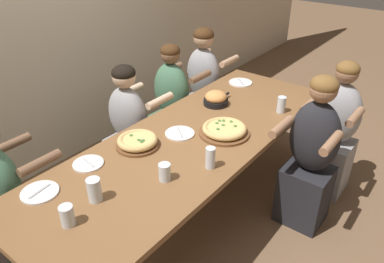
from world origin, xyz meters
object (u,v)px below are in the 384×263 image
(empty_plate_a, at_px, (180,133))
(empty_plate_b, at_px, (40,192))
(drinking_glass_b, at_px, (281,105))
(diner_near_midright, at_px, (310,161))
(empty_plate_c, at_px, (241,83))
(diner_far_right, at_px, (203,91))
(diner_far_center, at_px, (130,135))
(pizza_board_second, at_px, (224,130))
(diner_far_left, at_px, (5,204))
(drinking_glass_d, at_px, (67,216))
(drinking_glass_c, at_px, (210,158))
(drinking_glass_a, at_px, (94,191))
(diner_near_right, at_px, (333,136))
(drinking_glass_e, at_px, (165,173))
(skillet_bowl, at_px, (216,99))
(pizza_board_main, at_px, (137,142))
(empty_plate_d, at_px, (88,164))
(diner_far_midright, at_px, (172,111))

(empty_plate_a, xyz_separation_m, empty_plate_b, (-0.99, 0.21, -0.00))
(empty_plate_a, bearing_deg, drinking_glass_b, -28.63)
(empty_plate_a, bearing_deg, diner_near_midright, -55.16)
(empty_plate_b, bearing_deg, empty_plate_c, -1.77)
(diner_far_right, xyz_separation_m, diner_far_center, (-1.04, 0.00, -0.04))
(pizza_board_second, relative_size, empty_plate_b, 1.72)
(pizza_board_second, height_order, diner_far_left, diner_far_left)
(pizza_board_second, bearing_deg, drinking_glass_d, 174.27)
(empty_plate_b, bearing_deg, diner_near_midright, -32.86)
(drinking_glass_c, distance_m, diner_far_right, 1.65)
(drinking_glass_a, relative_size, diner_near_right, 0.12)
(pizza_board_second, height_order, diner_near_right, diner_near_right)
(empty_plate_a, xyz_separation_m, diner_far_left, (-1.05, 0.58, -0.24))
(empty_plate_b, xyz_separation_m, drinking_glass_e, (0.52, -0.48, 0.04))
(empty_plate_b, relative_size, diner_near_right, 0.18)
(drinking_glass_c, height_order, diner_far_center, diner_far_center)
(skillet_bowl, height_order, drinking_glass_a, drinking_glass_a)
(pizza_board_second, xyz_separation_m, drinking_glass_c, (-0.40, -0.16, 0.04))
(pizza_board_main, distance_m, diner_far_right, 1.48)
(drinking_glass_b, bearing_deg, pizza_board_second, 163.59)
(empty_plate_c, relative_size, drinking_glass_c, 1.52)
(pizza_board_second, distance_m, empty_plate_d, 0.96)
(pizza_board_main, bearing_deg, pizza_board_second, -37.22)
(pizza_board_second, height_order, empty_plate_d, pizza_board_second)
(empty_plate_c, relative_size, empty_plate_d, 1.12)
(drinking_glass_a, relative_size, diner_far_midright, 0.12)
(diner_far_center, bearing_deg, empty_plate_a, -4.60)
(empty_plate_b, bearing_deg, empty_plate_d, 1.42)
(skillet_bowl, bearing_deg, empty_plate_d, 173.08)
(drinking_glass_d, distance_m, diner_far_right, 2.26)
(drinking_glass_e, bearing_deg, diner_far_midright, 38.58)
(diner_near_midright, bearing_deg, drinking_glass_d, 67.49)
(pizza_board_main, height_order, drinking_glass_b, drinking_glass_b)
(skillet_bowl, xyz_separation_m, drinking_glass_c, (-0.76, -0.48, 0.02))
(pizza_board_main, xyz_separation_m, drinking_glass_d, (-0.74, -0.25, 0.02))
(diner_far_left, xyz_separation_m, diner_near_midright, (1.59, -1.37, 0.04))
(diner_far_right, bearing_deg, pizza_board_second, -46.94)
(diner_near_right, bearing_deg, diner_near_midright, 90.00)
(empty_plate_a, distance_m, empty_plate_c, 1.09)
(empty_plate_b, distance_m, empty_plate_d, 0.35)
(pizza_board_second, relative_size, diner_far_midright, 0.31)
(drinking_glass_b, height_order, drinking_glass_d, drinking_glass_b)
(drinking_glass_d, relative_size, diner_far_midright, 0.10)
(diner_near_right, bearing_deg, skillet_bowl, 29.58)
(pizza_board_second, xyz_separation_m, diner_near_right, (0.85, -0.53, -0.26))
(skillet_bowl, xyz_separation_m, diner_far_left, (-1.61, 0.51, -0.29))
(empty_plate_a, distance_m, drinking_glass_a, 0.84)
(empty_plate_b, xyz_separation_m, diner_far_left, (-0.06, 0.37, -0.24))
(diner_far_midright, bearing_deg, pizza_board_second, -25.81)
(drinking_glass_b, xyz_separation_m, drinking_glass_c, (-0.96, 0.01, 0.01))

